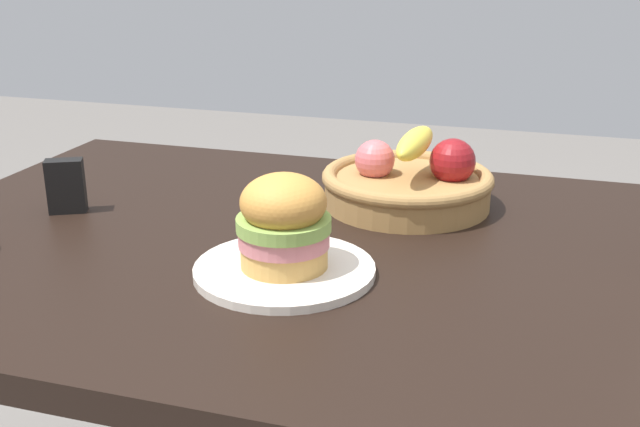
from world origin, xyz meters
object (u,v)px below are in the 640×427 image
at_px(plate, 285,270).
at_px(napkin_holder, 66,186).
at_px(fruit_basket, 409,182).
at_px(sandwich, 284,222).

distance_m(plate, napkin_holder, 0.45).
bearing_deg(fruit_basket, sandwich, -107.89).
distance_m(plate, sandwich, 0.07).
bearing_deg(plate, sandwich, 180.00).
distance_m(fruit_basket, napkin_holder, 0.57).
xyz_separation_m(fruit_basket, napkin_holder, (-0.54, -0.20, 0.00)).
bearing_deg(sandwich, napkin_holder, 162.90).
distance_m(sandwich, napkin_holder, 0.45).
relative_size(sandwich, fruit_basket, 0.45).
height_order(plate, sandwich, sandwich).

